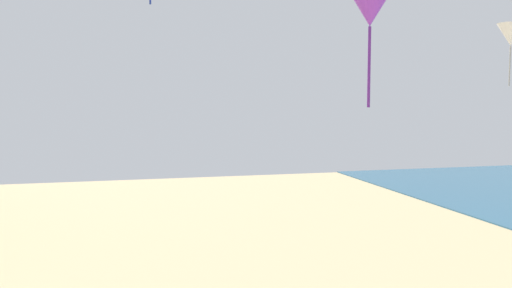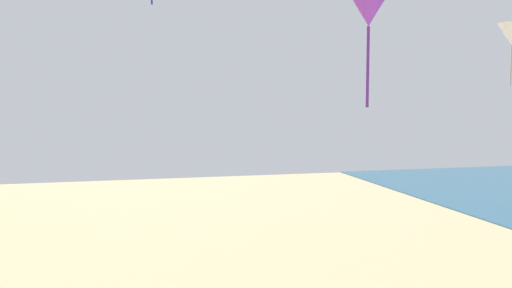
{
  "view_description": "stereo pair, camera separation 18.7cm",
  "coord_description": "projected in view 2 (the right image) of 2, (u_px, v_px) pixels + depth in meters",
  "views": [
    {
      "loc": [
        -1.93,
        -2.87,
        9.21
      ],
      "look_at": [
        3.23,
        16.92,
        7.48
      ],
      "focal_mm": 38.71,
      "sensor_mm": 36.0,
      "label": 1
    },
    {
      "loc": [
        -1.74,
        -2.92,
        9.21
      ],
      "look_at": [
        3.23,
        16.92,
        7.48
      ],
      "focal_mm": 38.71,
      "sensor_mm": 36.0,
      "label": 2
    }
  ],
  "objects": [
    {
      "name": "kite_purple_delta",
      "position": [
        369.0,
        3.0,
        15.41
      ],
      "size": [
        1.56,
        1.56,
        3.56
      ],
      "color": "purple"
    },
    {
      "name": "kite_white_delta",
      "position": [
        512.0,
        34.0,
        20.62
      ],
      "size": [
        1.03,
        1.03,
        2.35
      ],
      "color": "white"
    }
  ]
}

